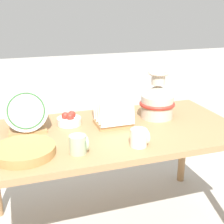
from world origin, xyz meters
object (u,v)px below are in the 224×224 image
dish_rack_round_plates (26,113)px  fruit_bowl (69,120)px  mug_cream_glaze (140,138)px  mug_sage_glaze (79,144)px  wicker_charger_stack (24,151)px  dish_rack_square_plates (113,112)px  ceramic_vase (157,100)px

dish_rack_round_plates → fruit_bowl: (0.25, 0.03, -0.08)m
mug_cream_glaze → mug_sage_glaze: bearing=176.2°
wicker_charger_stack → mug_sage_glaze: 0.27m
fruit_bowl → dish_rack_square_plates: bearing=-19.5°
dish_rack_round_plates → ceramic_vase: bearing=-1.7°
wicker_charger_stack → mug_sage_glaze: size_ratio=3.24×
dish_rack_round_plates → wicker_charger_stack: dish_rack_round_plates is taller
dish_rack_round_plates → dish_rack_square_plates: dish_rack_round_plates is taller
mug_cream_glaze → fruit_bowl: mug_cream_glaze is taller
ceramic_vase → mug_cream_glaze: bearing=-127.2°
ceramic_vase → wicker_charger_stack: bearing=-161.6°
dish_rack_square_plates → wicker_charger_stack: 0.59m
wicker_charger_stack → dish_rack_round_plates: bearing=83.3°
dish_rack_round_plates → mug_sage_glaze: size_ratio=2.81×
dish_rack_square_plates → mug_cream_glaze: bearing=-84.0°
dish_rack_round_plates → dish_rack_square_plates: size_ratio=1.13×
mug_sage_glaze → ceramic_vase: bearing=30.1°
wicker_charger_stack → mug_cream_glaze: size_ratio=3.24×
dish_rack_square_plates → mug_sage_glaze: size_ratio=2.47×
mug_sage_glaze → fruit_bowl: mug_sage_glaze is taller
dish_rack_round_plates → fruit_bowl: size_ratio=1.80×
ceramic_vase → dish_rack_square_plates: ceramic_vase is taller
dish_rack_round_plates → dish_rack_square_plates: (0.50, -0.06, -0.03)m
dish_rack_square_plates → mug_cream_glaze: dish_rack_square_plates is taller
mug_cream_glaze → wicker_charger_stack: bearing=171.8°
ceramic_vase → dish_rack_square_plates: 0.32m
fruit_bowl → wicker_charger_stack: bearing=-130.7°
mug_cream_glaze → fruit_bowl: 0.51m
mug_sage_glaze → wicker_charger_stack: bearing=166.7°
ceramic_vase → dish_rack_round_plates: (-0.81, 0.02, -0.01)m
ceramic_vase → wicker_charger_stack: ceramic_vase is taller
ceramic_vase → wicker_charger_stack: size_ratio=0.99×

